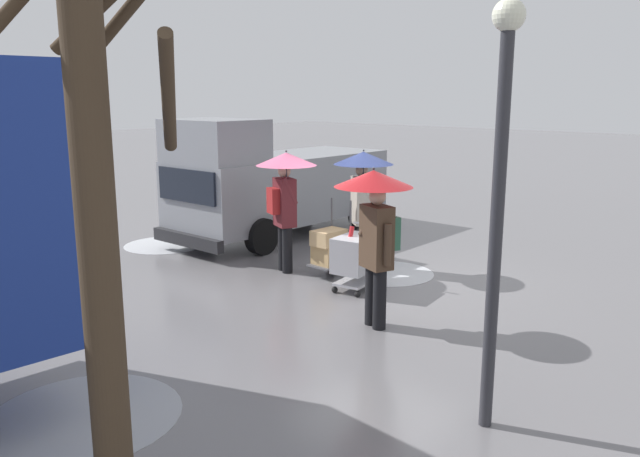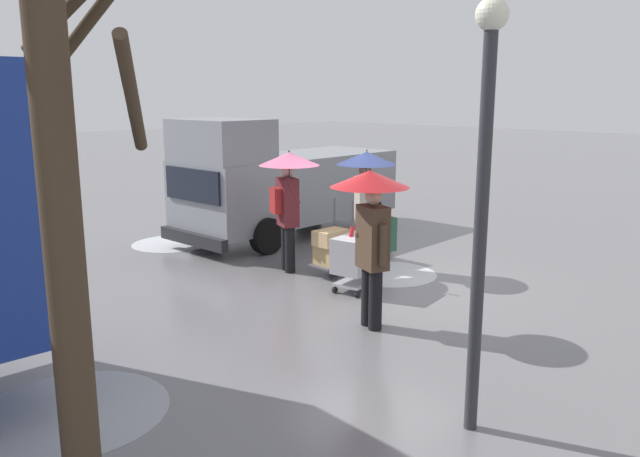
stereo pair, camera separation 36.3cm
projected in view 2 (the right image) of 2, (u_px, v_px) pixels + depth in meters
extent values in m
plane|color=slate|center=(382.00, 282.00, 10.60)|extent=(90.00, 90.00, 0.00)
cylinder|color=#999BA0|center=(73.00, 411.00, 6.28)|extent=(1.88, 1.88, 0.01)
cylinder|color=silver|center=(172.00, 243.00, 13.33)|extent=(1.65, 1.65, 0.01)
cylinder|color=silver|center=(389.00, 274.00, 11.09)|extent=(1.64, 1.64, 0.01)
cube|color=gray|center=(290.00, 187.00, 14.08)|extent=(2.19, 5.28, 1.40)
cube|color=gray|center=(221.00, 141.00, 12.48)|extent=(1.90, 1.48, 0.84)
cube|color=black|center=(192.00, 185.00, 12.13)|extent=(1.66, 0.13, 0.63)
cube|color=#232326|center=(193.00, 239.00, 12.32)|extent=(1.97, 0.25, 0.24)
cylinder|color=black|center=(267.00, 236.00, 12.42)|extent=(0.27, 0.73, 0.72)
cylinder|color=black|center=(206.00, 222.00, 13.72)|extent=(0.27, 0.73, 0.72)
cylinder|color=black|center=(370.00, 214.00, 14.73)|extent=(0.27, 0.73, 0.72)
cylinder|color=black|center=(309.00, 204.00, 16.03)|extent=(0.27, 0.73, 0.72)
cube|color=#B2B2B7|center=(357.00, 254.00, 10.03)|extent=(0.65, 0.84, 0.56)
cube|color=#B2B2B7|center=(356.00, 282.00, 10.13)|extent=(0.58, 0.76, 0.04)
cylinder|color=#B2B2B7|center=(371.00, 225.00, 10.29)|extent=(0.58, 0.14, 0.04)
sphere|color=black|center=(357.00, 294.00, 9.79)|extent=(0.10, 0.10, 0.10)
sphere|color=black|center=(335.00, 290.00, 10.02)|extent=(0.10, 0.10, 0.10)
sphere|color=black|center=(377.00, 285.00, 10.27)|extent=(0.10, 0.10, 0.10)
sphere|color=black|center=(355.00, 281.00, 10.51)|extent=(0.10, 0.10, 0.10)
cylinder|color=red|center=(349.00, 248.00, 9.98)|extent=(0.12, 0.29, 0.69)
cube|color=#515156|center=(331.00, 265.00, 10.87)|extent=(0.49, 0.61, 0.03)
cylinder|color=#515156|center=(353.00, 233.00, 10.80)|extent=(0.04, 0.04, 1.10)
cylinder|color=#515156|center=(335.00, 229.00, 11.12)|extent=(0.04, 0.04, 1.10)
cylinder|color=black|center=(353.00, 271.00, 10.93)|extent=(0.05, 0.20, 0.20)
cylinder|color=black|center=(334.00, 265.00, 11.27)|extent=(0.05, 0.20, 0.20)
cube|color=tan|center=(331.00, 254.00, 10.84)|extent=(0.47, 0.48, 0.33)
cube|color=tan|center=(331.00, 237.00, 10.78)|extent=(0.38, 0.57, 0.26)
cylinder|color=black|center=(286.00, 247.00, 11.29)|extent=(0.18, 0.18, 0.82)
cylinder|color=black|center=(290.00, 250.00, 11.10)|extent=(0.18, 0.18, 0.82)
cube|color=#5B1E23|center=(288.00, 202.00, 11.02)|extent=(0.51, 0.43, 0.84)
sphere|color=beige|center=(287.00, 171.00, 10.91)|extent=(0.22, 0.22, 0.22)
cylinder|color=#5B1E23|center=(283.00, 203.00, 11.27)|extent=(0.10, 0.10, 0.55)
cylinder|color=#5B1E23|center=(292.00, 191.00, 10.82)|extent=(0.21, 0.32, 0.50)
cylinder|color=#333338|center=(289.00, 181.00, 10.85)|extent=(0.02, 0.02, 0.86)
cone|color=#E0668E|center=(289.00, 159.00, 10.77)|extent=(1.04, 1.04, 0.22)
sphere|color=#333338|center=(289.00, 151.00, 10.75)|extent=(0.04, 0.04, 0.04)
cube|color=maroon|center=(277.00, 200.00, 10.94)|extent=(0.34, 0.26, 0.44)
cylinder|color=black|center=(363.00, 245.00, 11.41)|extent=(0.18, 0.18, 0.82)
cylinder|color=black|center=(365.00, 248.00, 11.22)|extent=(0.18, 0.18, 0.82)
cube|color=#B2A899|center=(365.00, 201.00, 11.15)|extent=(0.52, 0.48, 0.84)
sphere|color=tan|center=(365.00, 170.00, 11.03)|extent=(0.22, 0.22, 0.22)
cylinder|color=#B2A899|center=(361.00, 201.00, 11.41)|extent=(0.10, 0.10, 0.55)
cylinder|color=#B2A899|center=(368.00, 190.00, 10.93)|extent=(0.26, 0.30, 0.50)
cylinder|color=#333338|center=(366.00, 180.00, 10.97)|extent=(0.02, 0.02, 0.86)
cone|color=navy|center=(367.00, 158.00, 10.89)|extent=(1.04, 1.04, 0.22)
sphere|color=#333338|center=(367.00, 151.00, 10.86)|extent=(0.04, 0.04, 0.04)
cylinder|color=black|center=(375.00, 300.00, 8.39)|extent=(0.18, 0.18, 0.82)
cylinder|color=black|center=(368.00, 296.00, 8.57)|extent=(0.18, 0.18, 0.82)
cube|color=#473323|center=(373.00, 237.00, 8.31)|extent=(0.51, 0.41, 0.84)
sphere|color=beige|center=(373.00, 197.00, 8.20)|extent=(0.22, 0.22, 0.22)
cylinder|color=#473323|center=(383.00, 245.00, 8.09)|extent=(0.10, 0.10, 0.55)
cylinder|color=#473323|center=(365.00, 219.00, 8.41)|extent=(0.19, 0.32, 0.50)
cylinder|color=#333338|center=(369.00, 208.00, 8.32)|extent=(0.02, 0.02, 0.86)
cone|color=red|center=(370.00, 179.00, 8.24)|extent=(1.04, 1.04, 0.22)
sphere|color=#333338|center=(370.00, 169.00, 8.21)|extent=(0.04, 0.04, 0.04)
cube|color=#33664C|center=(386.00, 233.00, 8.38)|extent=(0.34, 0.25, 0.44)
cylinder|color=#423323|center=(66.00, 274.00, 3.82)|extent=(0.24, 0.24, 4.04)
cylinder|color=#423323|center=(104.00, 2.00, 3.92)|extent=(0.98, 0.46, 0.89)
cylinder|color=#423323|center=(132.00, 97.00, 3.68)|extent=(0.82, 0.58, 0.70)
cylinder|color=#2D2D33|center=(480.00, 242.00, 5.61)|extent=(0.12, 0.12, 3.60)
sphere|color=#EAEACC|center=(492.00, 14.00, 5.21)|extent=(0.28, 0.28, 0.28)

